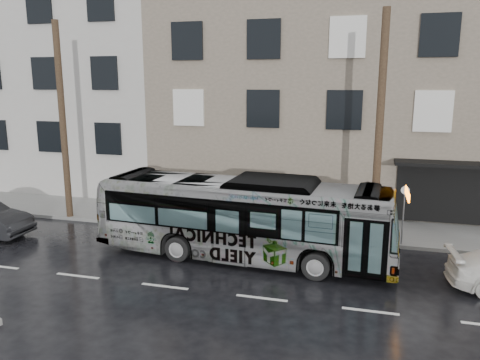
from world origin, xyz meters
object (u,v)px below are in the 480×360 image
object	(u,v)px
bus	(243,218)
sign_post	(403,215)
utility_pole_rear	(63,122)
utility_pole_front	(379,130)

from	to	relation	value
bus	sign_post	bearing A→B (deg)	-61.24
utility_pole_rear	bus	size ratio (longest dim) A/B	0.81
utility_pole_front	utility_pole_rear	bearing A→B (deg)	180.00
utility_pole_rear	utility_pole_front	bearing A→B (deg)	0.00
utility_pole_front	utility_pole_rear	world-z (taller)	same
utility_pole_front	bus	bearing A→B (deg)	-150.41
utility_pole_rear	sign_post	size ratio (longest dim) A/B	3.75
utility_pole_front	sign_post	distance (m)	3.48
sign_post	utility_pole_front	bearing A→B (deg)	180.00
sign_post	utility_pole_rear	bearing A→B (deg)	180.00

